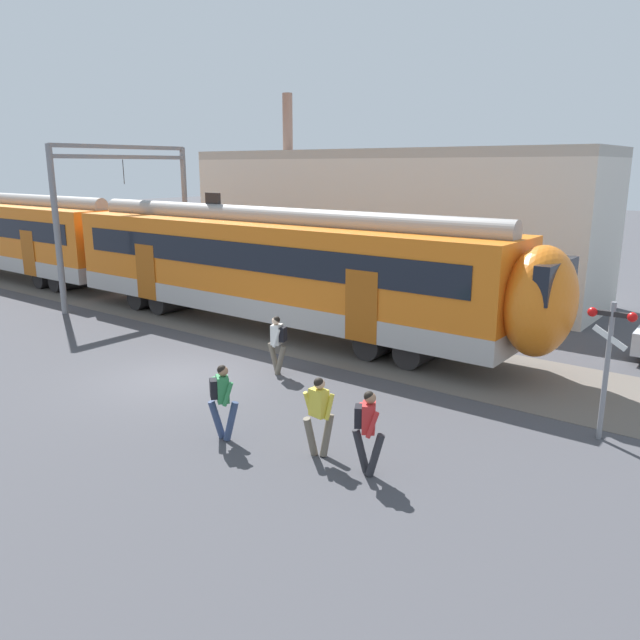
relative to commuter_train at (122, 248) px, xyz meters
The scene contains 10 objects.
ground_plane 11.74m from the commuter_train, 28.65° to the right, with size 160.00×160.00×0.00m, color #424247.
track_bed 3.35m from the commuter_train, behind, with size 80.00×4.40×0.01m, color #605951.
commuter_train is the anchor object (origin of this frame).
pedestrian_white 12.68m from the commuter_train, 16.64° to the right, with size 0.70×0.53×1.67m.
pedestrian_green 16.01m from the commuter_train, 28.45° to the right, with size 0.67×0.53×1.67m.
pedestrian_yellow 17.62m from the commuter_train, 23.39° to the right, with size 0.58×0.62×1.67m.
pedestrian_red 18.72m from the commuter_train, 22.08° to the right, with size 0.71×0.50×1.67m.
catenary_gantry 2.12m from the commuter_train, ahead, with size 0.24×6.64×6.53m.
crossing_signal 20.58m from the commuter_train, ahead, with size 0.96×0.22×3.00m.
background_building 11.81m from the commuter_train, 48.12° to the left, with size 19.41×5.00×9.20m.
Camera 1 is at (13.07, -10.61, 5.69)m, focal length 35.00 mm.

